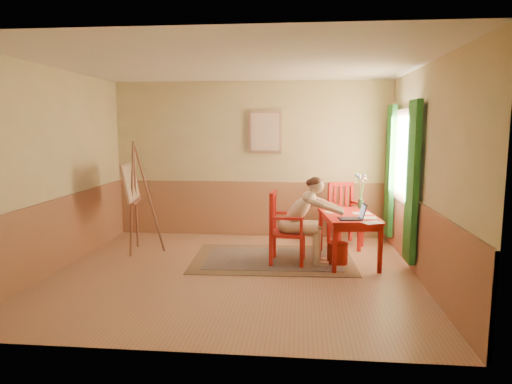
# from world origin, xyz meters

# --- Properties ---
(room) EXTENTS (5.04, 4.54, 2.84)m
(room) POSITION_xyz_m (0.00, 0.00, 1.40)
(room) COLOR tan
(room) RESTS_ON ground
(wainscot) EXTENTS (5.00, 4.50, 1.00)m
(wainscot) POSITION_xyz_m (0.00, 0.80, 0.50)
(wainscot) COLOR #9F6B4C
(wainscot) RESTS_ON room
(window) EXTENTS (0.12, 2.01, 2.20)m
(window) POSITION_xyz_m (2.42, 1.10, 1.35)
(window) COLOR white
(window) RESTS_ON room
(wall_portrait) EXTENTS (0.60, 0.05, 0.76)m
(wall_portrait) POSITION_xyz_m (0.25, 2.20, 1.90)
(wall_portrait) COLOR #A87C60
(wall_portrait) RESTS_ON room
(rug) EXTENTS (2.46, 1.69, 0.02)m
(rug) POSITION_xyz_m (0.49, 0.69, 0.01)
(rug) COLOR #8C7251
(rug) RESTS_ON room
(table) EXTENTS (0.87, 1.28, 0.72)m
(table) POSITION_xyz_m (1.61, 0.69, 0.63)
(table) COLOR red
(table) RESTS_ON room
(chair_left) EXTENTS (0.51, 0.49, 1.06)m
(chair_left) POSITION_xyz_m (0.66, 0.51, 0.53)
(chair_left) COLOR red
(chair_left) RESTS_ON room
(chair_back) EXTENTS (0.59, 0.61, 1.05)m
(chair_back) POSITION_xyz_m (1.64, 1.77, 0.52)
(chair_back) COLOR red
(chair_back) RESTS_ON room
(figure) EXTENTS (0.96, 0.42, 1.29)m
(figure) POSITION_xyz_m (0.95, 0.49, 0.71)
(figure) COLOR beige
(figure) RESTS_ON room
(laptop) EXTENTS (0.39, 0.26, 0.22)m
(laptop) POSITION_xyz_m (1.64, 0.31, 0.76)
(laptop) COLOR #1E2338
(laptop) RESTS_ON table
(papers) EXTENTS (0.78, 1.05, 0.00)m
(papers) POSITION_xyz_m (1.72, 0.53, 0.72)
(papers) COLOR white
(papers) RESTS_ON table
(vase) EXTENTS (0.18, 0.28, 0.56)m
(vase) POSITION_xyz_m (1.84, 1.21, 0.97)
(vase) COLOR #3F724C
(vase) RESTS_ON table
(wastebasket) EXTENTS (0.35, 0.35, 0.32)m
(wastebasket) POSITION_xyz_m (1.44, 0.55, 0.16)
(wastebasket) COLOR #A31C12
(wastebasket) RESTS_ON room
(easel) EXTENTS (0.64, 0.80, 1.78)m
(easel) POSITION_xyz_m (-1.75, 0.93, 1.06)
(easel) COLOR brown
(easel) RESTS_ON room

